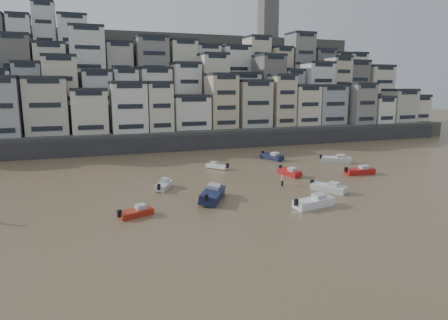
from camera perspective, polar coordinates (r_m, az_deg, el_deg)
name	(u,v)px	position (r m, az deg, el deg)	size (l,w,h in m)	color
ground	(301,291)	(30.69, 10.90, -17.84)	(400.00, 400.00, 0.00)	brown
harbor_wall	(193,142)	(92.19, -4.39, 2.57)	(140.00, 3.00, 3.50)	#38383A
hillside	(174,91)	(131.13, -7.14, 9.81)	(141.04, 66.00, 50.00)	#4C4C47
boat_a	(314,201)	(49.76, 12.74, -5.68)	(5.95, 1.95, 1.62)	white
boat_b	(329,187)	(57.34, 14.74, -3.70)	(5.37, 1.76, 1.47)	silver
boat_c	(213,193)	(51.29, -1.65, -4.72)	(7.31, 2.39, 1.99)	#141C41
boat_d	(360,170)	(70.09, 18.83, -1.33)	(5.55, 1.82, 1.51)	#AF1915
boat_e	(289,171)	(66.29, 9.32, -1.61)	(5.08, 1.66, 1.38)	#B01515
boat_f	(164,184)	(57.69, -8.60, -3.43)	(4.99, 1.63, 1.36)	silver
boat_g	(336,158)	(79.26, 15.73, 0.21)	(6.03, 1.97, 1.64)	silver
boat_h	(217,165)	(70.79, -0.97, -0.76)	(4.53, 1.48, 1.24)	silver
boat_i	(272,156)	(79.90, 6.87, 0.58)	(5.70, 1.87, 1.55)	#121839
boat_j	(136,211)	(46.30, -12.46, -7.19)	(4.30, 1.41, 1.17)	#B02615
person_pink	(282,180)	(59.29, 8.33, -2.85)	(0.44, 0.44, 1.74)	tan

